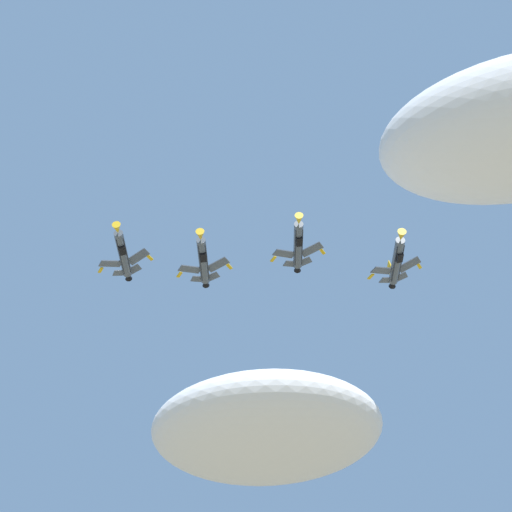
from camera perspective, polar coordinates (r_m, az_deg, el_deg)
cloud_high_distant at (r=207.85m, az=0.68°, el=-11.95°), size 57.43×49.11×18.99m
fighter_jet_lead at (r=152.07m, az=9.67°, el=-0.29°), size 10.12×15.74×4.47m
fighter_jet_left_wing at (r=152.95m, az=2.92°, el=0.81°), size 10.26×15.74×4.38m
fighter_jet_right_wing at (r=152.39m, az=-3.66°, el=-0.26°), size 10.23×15.74×4.38m
fighter_jet_left_outer at (r=154.88m, az=-9.16°, el=0.20°), size 9.99×15.74×4.69m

